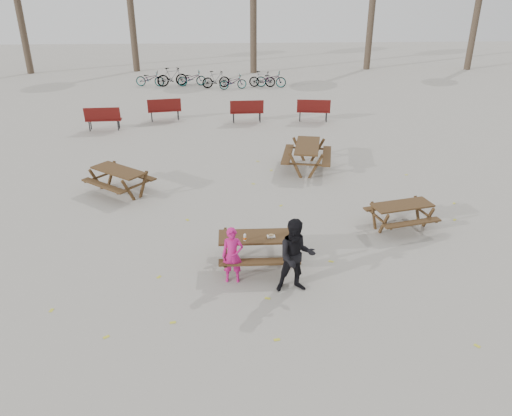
{
  "coord_description": "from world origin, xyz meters",
  "views": [
    {
      "loc": [
        -0.55,
        -9.95,
        6.21
      ],
      "look_at": [
        0.0,
        1.0,
        1.0
      ],
      "focal_mm": 35.0,
      "sensor_mm": 36.0,
      "label": 1
    }
  ],
  "objects_px": {
    "child": "(233,255)",
    "picnic_table_far": "(307,157)",
    "picnic_table_north": "(119,181)",
    "food_tray": "(271,237)",
    "adult": "(296,256)",
    "main_picnic_table": "(258,243)",
    "picnic_table_east": "(401,216)",
    "soda_bottle": "(245,238)"
  },
  "relations": [
    {
      "from": "picnic_table_east",
      "to": "adult",
      "type": "bearing_deg",
      "value": -152.81
    },
    {
      "from": "food_tray",
      "to": "picnic_table_far",
      "type": "height_order",
      "value": "picnic_table_far"
    },
    {
      "from": "picnic_table_east",
      "to": "picnic_table_far",
      "type": "height_order",
      "value": "picnic_table_far"
    },
    {
      "from": "food_tray",
      "to": "adult",
      "type": "bearing_deg",
      "value": -64.88
    },
    {
      "from": "picnic_table_north",
      "to": "soda_bottle",
      "type": "bearing_deg",
      "value": -12.38
    },
    {
      "from": "adult",
      "to": "picnic_table_east",
      "type": "relative_size",
      "value": 1.05
    },
    {
      "from": "adult",
      "to": "picnic_table_far",
      "type": "height_order",
      "value": "adult"
    },
    {
      "from": "food_tray",
      "to": "adult",
      "type": "distance_m",
      "value": 1.06
    },
    {
      "from": "main_picnic_table",
      "to": "food_tray",
      "type": "height_order",
      "value": "food_tray"
    },
    {
      "from": "child",
      "to": "picnic_table_far",
      "type": "bearing_deg",
      "value": 71.05
    },
    {
      "from": "food_tray",
      "to": "picnic_table_north",
      "type": "xyz_separation_m",
      "value": [
        -4.32,
        4.49,
        -0.41
      ]
    },
    {
      "from": "main_picnic_table",
      "to": "picnic_table_far",
      "type": "relative_size",
      "value": 0.89
    },
    {
      "from": "food_tray",
      "to": "picnic_table_east",
      "type": "relative_size",
      "value": 0.11
    },
    {
      "from": "picnic_table_far",
      "to": "adult",
      "type": "bearing_deg",
      "value": -178.74
    },
    {
      "from": "child",
      "to": "picnic_table_far",
      "type": "height_order",
      "value": "child"
    },
    {
      "from": "food_tray",
      "to": "soda_bottle",
      "type": "height_order",
      "value": "soda_bottle"
    },
    {
      "from": "soda_bottle",
      "to": "adult",
      "type": "relative_size",
      "value": 0.1
    },
    {
      "from": "main_picnic_table",
      "to": "child",
      "type": "bearing_deg",
      "value": -133.65
    },
    {
      "from": "picnic_table_far",
      "to": "food_tray",
      "type": "bearing_deg",
      "value": 175.89
    },
    {
      "from": "child",
      "to": "main_picnic_table",
      "type": "bearing_deg",
      "value": 48.35
    },
    {
      "from": "main_picnic_table",
      "to": "child",
      "type": "height_order",
      "value": "child"
    },
    {
      "from": "main_picnic_table",
      "to": "adult",
      "type": "distance_m",
      "value": 1.3
    },
    {
      "from": "adult",
      "to": "picnic_table_north",
      "type": "xyz_separation_m",
      "value": [
        -4.77,
        5.45,
        -0.45
      ]
    },
    {
      "from": "adult",
      "to": "picnic_table_north",
      "type": "distance_m",
      "value": 7.25
    },
    {
      "from": "food_tray",
      "to": "picnic_table_east",
      "type": "height_order",
      "value": "food_tray"
    },
    {
      "from": "main_picnic_table",
      "to": "adult",
      "type": "height_order",
      "value": "adult"
    },
    {
      "from": "child",
      "to": "adult",
      "type": "xyz_separation_m",
      "value": [
        1.33,
        -0.42,
        0.19
      ]
    },
    {
      "from": "soda_bottle",
      "to": "picnic_table_far",
      "type": "distance_m",
      "value": 6.81
    },
    {
      "from": "child",
      "to": "picnic_table_north",
      "type": "xyz_separation_m",
      "value": [
        -3.44,
        5.03,
        -0.26
      ]
    },
    {
      "from": "adult",
      "to": "child",
      "type": "bearing_deg",
      "value": 158.62
    },
    {
      "from": "main_picnic_table",
      "to": "picnic_table_far",
      "type": "bearing_deg",
      "value": 71.96
    },
    {
      "from": "soda_bottle",
      "to": "food_tray",
      "type": "bearing_deg",
      "value": 11.84
    },
    {
      "from": "child",
      "to": "adult",
      "type": "bearing_deg",
      "value": -15.56
    },
    {
      "from": "child",
      "to": "adult",
      "type": "distance_m",
      "value": 1.41
    },
    {
      "from": "picnic_table_east",
      "to": "child",
      "type": "bearing_deg",
      "value": -166.43
    },
    {
      "from": "picnic_table_east",
      "to": "picnic_table_north",
      "type": "xyz_separation_m",
      "value": [
        -7.92,
        2.71,
        0.04
      ]
    },
    {
      "from": "picnic_table_north",
      "to": "food_tray",
      "type": "bearing_deg",
      "value": -7.37
    },
    {
      "from": "soda_bottle",
      "to": "picnic_table_far",
      "type": "xyz_separation_m",
      "value": [
        2.32,
        6.39,
        -0.41
      ]
    },
    {
      "from": "adult",
      "to": "picnic_table_north",
      "type": "height_order",
      "value": "adult"
    },
    {
      "from": "adult",
      "to": "picnic_table_east",
      "type": "bearing_deg",
      "value": 37.16
    },
    {
      "from": "picnic_table_north",
      "to": "picnic_table_far",
      "type": "distance_m",
      "value": 6.3
    },
    {
      "from": "soda_bottle",
      "to": "adult",
      "type": "height_order",
      "value": "adult"
    }
  ]
}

